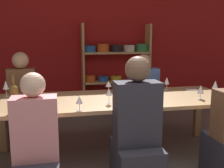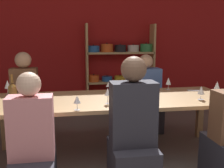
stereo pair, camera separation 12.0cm
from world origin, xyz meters
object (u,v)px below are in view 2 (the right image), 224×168
(wine_glass_white_a, at_px, (7,85))
(wine_glass_white_b, at_px, (217,86))
(person_near_a, at_px, (33,158))
(cell_phone, at_px, (193,90))
(wine_glass_red_b, at_px, (108,92))
(wine_glass_empty_c, at_px, (168,81))
(wine_glass_empty_b, at_px, (26,97))
(shelf_unit, at_px, (118,73))
(wine_glass_white_c, at_px, (109,84))
(wine_glass_empty_a, at_px, (77,100))
(wine_bottle_green, at_px, (13,96))
(person_near_b, at_px, (133,147))
(wine_glass_red_a, at_px, (201,91))
(person_far_a, at_px, (145,103))
(person_far_b, at_px, (26,105))
(dining_table, at_px, (113,104))
(mixing_bowl, at_px, (148,95))

(wine_glass_white_a, height_order, wine_glass_white_b, wine_glass_white_a)
(person_near_a, bearing_deg, cell_phone, 28.59)
(wine_glass_red_b, height_order, wine_glass_empty_c, wine_glass_red_b)
(wine_glass_empty_b, bearing_deg, shelf_unit, 59.16)
(wine_glass_empty_b, height_order, wine_glass_white_c, wine_glass_empty_b)
(wine_glass_red_b, relative_size, wine_glass_white_b, 0.96)
(shelf_unit, distance_m, wine_glass_empty_a, 2.58)
(wine_glass_red_b, relative_size, wine_glass_empty_c, 1.01)
(wine_bottle_green, xyz_separation_m, person_near_a, (0.22, -0.44, -0.44))
(shelf_unit, bearing_deg, person_near_b, -98.29)
(wine_glass_red_a, relative_size, wine_glass_empty_a, 1.09)
(shelf_unit, distance_m, person_near_b, 2.85)
(wine_glass_white_a, height_order, person_far_a, person_far_a)
(wine_glass_white_b, distance_m, wine_glass_white_c, 1.33)
(wine_bottle_green, height_order, person_far_b, person_far_b)
(wine_glass_empty_a, bearing_deg, cell_phone, 23.90)
(cell_phone, height_order, person_near_a, person_near_a)
(dining_table, height_order, wine_glass_red_b, wine_glass_red_b)
(dining_table, xyz_separation_m, person_near_a, (-0.83, -0.82, -0.23))
(wine_bottle_green, xyz_separation_m, wine_glass_white_a, (-0.21, 0.74, -0.01))
(wine_glass_white_b, height_order, person_near_b, person_near_b)
(shelf_unit, relative_size, dining_table, 0.59)
(shelf_unit, relative_size, wine_glass_white_b, 9.55)
(wine_bottle_green, bearing_deg, dining_table, 19.88)
(wine_bottle_green, bearing_deg, person_far_b, 94.03)
(wine_glass_red_a, distance_m, person_near_b, 1.16)
(person_near_b, bearing_deg, person_far_b, 124.92)
(mixing_bowl, height_order, wine_glass_white_b, wine_glass_white_b)
(wine_glass_red_a, relative_size, wine_glass_white_b, 0.90)
(mixing_bowl, relative_size, person_near_b, 0.19)
(shelf_unit, height_order, person_far_a, shelf_unit)
(dining_table, distance_m, mixing_bowl, 0.42)
(shelf_unit, relative_size, person_near_b, 1.32)
(wine_glass_red_a, xyz_separation_m, person_far_a, (-0.32, 1.11, -0.41))
(dining_table, bearing_deg, wine_bottle_green, -160.12)
(wine_bottle_green, distance_m, person_far_b, 1.28)
(person_near_b, bearing_deg, shelf_unit, 81.71)
(person_near_b, bearing_deg, wine_glass_empty_a, 141.07)
(shelf_unit, height_order, cell_phone, shelf_unit)
(wine_glass_empty_b, xyz_separation_m, wine_glass_empty_c, (1.75, 0.68, -0.00))
(mixing_bowl, relative_size, wine_glass_white_c, 1.59)
(dining_table, relative_size, wine_glass_empty_b, 17.06)
(wine_bottle_green, bearing_deg, shelf_unit, 57.86)
(dining_table, distance_m, wine_glass_empty_b, 1.00)
(wine_glass_empty_a, bearing_deg, person_near_a, -136.42)
(cell_phone, distance_m, person_far_a, 0.84)
(wine_glass_red_b, bearing_deg, wine_glass_empty_a, -149.33)
(wine_bottle_green, bearing_deg, cell_phone, 15.99)
(dining_table, bearing_deg, person_near_b, -87.87)
(cell_phone, bearing_deg, wine_glass_red_b, -158.07)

